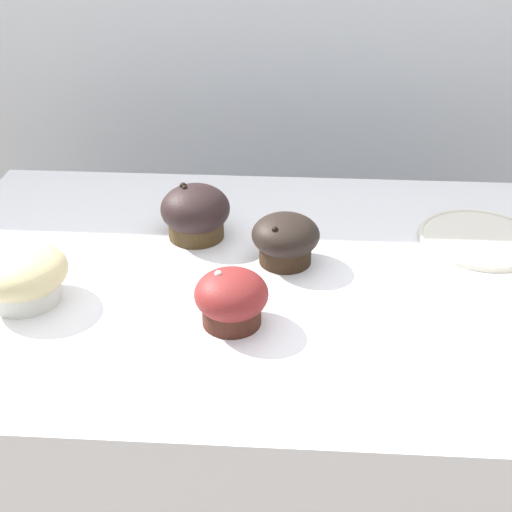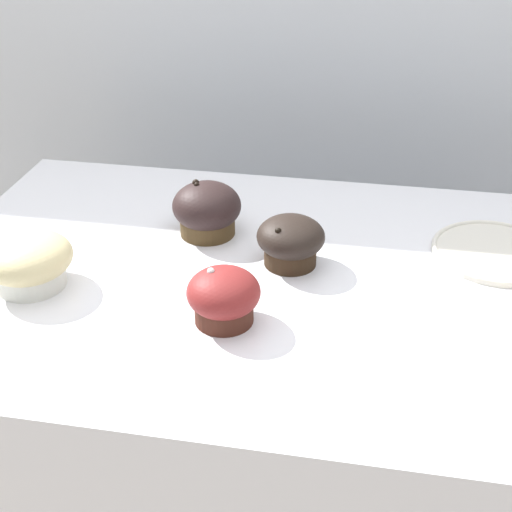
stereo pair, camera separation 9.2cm
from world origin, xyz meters
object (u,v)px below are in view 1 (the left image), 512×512
at_px(muffin_front_right, 22,275).
at_px(serving_plate, 480,238).
at_px(muffin_front_left, 289,239).
at_px(muffin_front_center, 231,299).
at_px(muffin_back_left, 195,213).

distance_m(muffin_front_right, serving_plate, 0.64).
xyz_separation_m(muffin_front_right, serving_plate, (0.61, 0.19, -0.03)).
bearing_deg(serving_plate, muffin_front_right, -162.67).
bearing_deg(serving_plate, muffin_front_left, -164.73).
bearing_deg(muffin_front_left, muffin_front_center, -113.70).
bearing_deg(muffin_back_left, muffin_front_center, -71.21).
height_order(muffin_front_center, muffin_front_left, muffin_front_center).
height_order(muffin_back_left, muffin_front_right, muffin_back_left).
relative_size(muffin_front_center, muffin_back_left, 0.89).
distance_m(muffin_front_center, muffin_front_right, 0.27).
bearing_deg(muffin_front_right, serving_plate, 17.33).
bearing_deg(serving_plate, muffin_back_left, -178.37).
distance_m(muffin_front_center, muffin_back_left, 0.23).
xyz_separation_m(muffin_front_center, serving_plate, (0.34, 0.23, -0.03)).
relative_size(muffin_front_center, muffin_front_left, 0.96).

